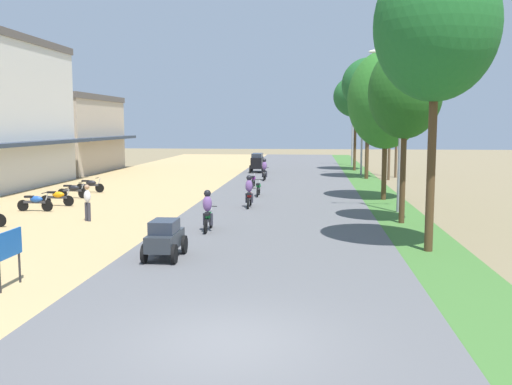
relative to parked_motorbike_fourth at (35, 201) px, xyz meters
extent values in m
plane|color=#7A6B4C|center=(11.83, -15.92, -0.55)|extent=(180.00, 180.00, 0.00)
cube|color=#565659|center=(11.83, -15.92, -0.51)|extent=(9.00, 140.00, 0.08)
cube|color=#2D3847|center=(-4.50, 10.34, 2.52)|extent=(1.20, 13.36, 0.25)
cube|color=#C6B299|center=(-8.17, 23.52, 2.65)|extent=(6.02, 11.64, 6.40)
cube|color=#2D3847|center=(-4.56, 23.52, 2.52)|extent=(1.20, 11.64, 0.25)
cube|color=#59514C|center=(-8.17, 23.52, 6.10)|extent=(6.22, 11.84, 0.50)
cylinder|color=black|center=(0.57, -4.28, -0.21)|extent=(0.56, 0.06, 0.56)
cylinder|color=black|center=(0.59, 0.00, -0.21)|extent=(0.56, 0.06, 0.56)
cylinder|color=black|center=(-0.65, 0.00, -0.21)|extent=(0.56, 0.06, 0.56)
cube|color=#333338|center=(-0.03, 0.00, -0.03)|extent=(1.12, 0.12, 0.12)
ellipsoid|color=#1E4CA5|center=(0.05, 0.00, 0.11)|extent=(0.64, 0.28, 0.32)
cube|color=black|center=(-0.31, 0.00, 0.23)|extent=(0.44, 0.20, 0.10)
cylinder|color=#A5A8AD|center=(0.53, 0.00, 0.06)|extent=(0.26, 0.05, 0.68)
cylinder|color=black|center=(0.47, 0.00, 0.43)|extent=(0.04, 0.54, 0.04)
cylinder|color=black|center=(0.86, 1.88, -0.21)|extent=(0.56, 0.06, 0.56)
cylinder|color=black|center=(-0.38, 1.88, -0.21)|extent=(0.56, 0.06, 0.56)
cube|color=#333338|center=(0.24, 1.88, -0.03)|extent=(1.12, 0.12, 0.12)
ellipsoid|color=orange|center=(0.32, 1.88, 0.11)|extent=(0.64, 0.28, 0.32)
cube|color=black|center=(-0.04, 1.88, 0.23)|extent=(0.44, 0.20, 0.10)
cylinder|color=#A5A8AD|center=(0.80, 1.88, 0.06)|extent=(0.26, 0.05, 0.68)
cylinder|color=black|center=(0.74, 1.88, 0.43)|extent=(0.04, 0.54, 0.04)
cylinder|color=black|center=(0.36, 5.01, -0.21)|extent=(0.56, 0.06, 0.56)
cylinder|color=black|center=(-0.88, 5.01, -0.21)|extent=(0.56, 0.06, 0.56)
cube|color=#333338|center=(-0.26, 5.01, -0.03)|extent=(1.12, 0.12, 0.12)
ellipsoid|color=black|center=(-0.18, 5.01, 0.11)|extent=(0.64, 0.28, 0.32)
cube|color=black|center=(-0.54, 5.01, 0.23)|extent=(0.44, 0.20, 0.10)
cylinder|color=#A5A8AD|center=(0.30, 5.01, 0.06)|extent=(0.26, 0.05, 0.68)
cylinder|color=black|center=(0.24, 5.01, 0.43)|extent=(0.04, 0.54, 0.04)
cylinder|color=black|center=(0.27, 7.89, -0.21)|extent=(0.56, 0.06, 0.56)
cylinder|color=black|center=(-0.97, 7.89, -0.21)|extent=(0.56, 0.06, 0.56)
cube|color=#333338|center=(-0.35, 7.89, -0.03)|extent=(1.12, 0.12, 0.12)
ellipsoid|color=black|center=(-0.27, 7.89, 0.11)|extent=(0.64, 0.28, 0.32)
cube|color=black|center=(-0.63, 7.89, 0.23)|extent=(0.44, 0.20, 0.10)
cylinder|color=#A5A8AD|center=(0.21, 7.89, 0.06)|extent=(0.26, 0.05, 0.68)
cylinder|color=black|center=(0.15, 7.89, 0.43)|extent=(0.04, 0.54, 0.04)
cylinder|color=#262628|center=(5.61, -13.20, -0.09)|extent=(0.06, 0.06, 0.80)
cylinder|color=#262628|center=(5.61, -12.20, -0.09)|extent=(0.06, 0.06, 0.80)
cube|color=#1959B2|center=(5.61, -12.70, 0.66)|extent=(0.04, 1.30, 0.70)
cylinder|color=#33333D|center=(3.57, -2.46, -0.08)|extent=(0.14, 0.14, 0.82)
cylinder|color=#33333D|center=(3.72, -2.55, -0.08)|extent=(0.14, 0.14, 0.82)
ellipsoid|color=silver|center=(3.64, -2.51, 0.61)|extent=(0.43, 0.39, 0.56)
sphere|color=#9E7556|center=(3.64, -2.51, 1.02)|extent=(0.22, 0.22, 0.22)
cylinder|color=#4C351E|center=(17.35, -7.21, 2.54)|extent=(0.28, 0.28, 6.06)
ellipsoid|color=#1D5D25|center=(17.35, -7.21, 6.91)|extent=(4.01, 4.01, 4.88)
cylinder|color=#4C351E|center=(17.32, -1.67, 1.76)|extent=(0.24, 0.24, 4.51)
ellipsoid|color=#1F551A|center=(17.32, -1.67, 5.10)|extent=(3.10, 3.10, 3.93)
cylinder|color=#4C351E|center=(17.51, 6.12, 1.56)|extent=(0.28, 0.28, 4.10)
ellipsoid|color=#276721|center=(17.51, 6.12, 5.11)|extent=(4.26, 4.26, 5.47)
cylinder|color=#4C351E|center=(17.76, 18.77, 2.59)|extent=(0.30, 0.30, 6.17)
ellipsoid|color=#1C5424|center=(17.76, 18.77, 6.80)|extent=(4.10, 4.10, 4.09)
cylinder|color=#4C351E|center=(17.43, 26.90, 2.37)|extent=(0.25, 0.25, 5.73)
ellipsoid|color=#1E5926|center=(17.43, 26.90, 6.28)|extent=(4.08, 4.08, 3.79)
cylinder|color=gray|center=(17.63, 1.40, 3.44)|extent=(0.16, 0.16, 7.86)
cylinder|color=gray|center=(16.93, 1.40, 7.22)|extent=(1.40, 0.08, 0.08)
ellipsoid|color=silver|center=(16.23, 1.40, 7.15)|extent=(0.36, 0.20, 0.14)
cylinder|color=gray|center=(18.33, 1.40, 7.22)|extent=(1.40, 0.08, 0.08)
ellipsoid|color=silver|center=(19.03, 1.40, 7.15)|extent=(0.36, 0.20, 0.14)
cylinder|color=gray|center=(17.63, 22.06, 3.55)|extent=(0.16, 0.16, 8.08)
cylinder|color=gray|center=(16.93, 22.06, 7.43)|extent=(1.40, 0.08, 0.08)
ellipsoid|color=silver|center=(16.23, 22.06, 7.36)|extent=(0.36, 0.20, 0.14)
cylinder|color=gray|center=(18.33, 22.06, 7.43)|extent=(1.40, 0.08, 0.08)
ellipsoid|color=silver|center=(19.03, 22.06, 7.36)|extent=(0.36, 0.20, 0.14)
cylinder|color=gray|center=(17.63, 32.91, 3.65)|extent=(0.16, 0.16, 8.29)
cylinder|color=gray|center=(16.93, 32.91, 7.65)|extent=(1.40, 0.08, 0.08)
ellipsoid|color=silver|center=(16.23, 32.91, 7.58)|extent=(0.36, 0.20, 0.14)
cylinder|color=gray|center=(18.33, 32.91, 7.65)|extent=(1.40, 0.08, 0.08)
ellipsoid|color=silver|center=(19.03, 32.91, 7.58)|extent=(0.36, 0.20, 0.14)
cylinder|color=brown|center=(20.26, 20.63, 3.97)|extent=(0.20, 0.20, 9.05)
cube|color=#473323|center=(20.26, 20.63, 8.00)|extent=(1.80, 0.10, 0.10)
cylinder|color=brown|center=(19.42, 18.45, 3.96)|extent=(0.20, 0.20, 9.03)
cube|color=#473323|center=(19.42, 18.45, 7.98)|extent=(1.80, 0.10, 0.10)
cube|color=#282D33|center=(8.82, -9.16, 0.11)|extent=(0.84, 1.95, 0.50)
cube|color=#232B38|center=(8.82, -9.21, 0.56)|extent=(0.77, 1.10, 0.40)
cylinder|color=black|center=(8.35, -8.46, -0.17)|extent=(0.10, 0.60, 0.60)
cylinder|color=black|center=(9.29, -8.46, -0.17)|extent=(0.10, 0.60, 0.60)
cylinder|color=black|center=(8.35, -9.86, -0.17)|extent=(0.10, 0.60, 0.60)
cylinder|color=black|center=(9.29, -9.86, -0.17)|extent=(0.10, 0.60, 0.60)
cube|color=black|center=(8.70, 23.70, 0.38)|extent=(0.95, 2.40, 0.95)
cube|color=#232B38|center=(8.70, 23.80, 1.03)|extent=(0.87, 2.00, 0.35)
cylinder|color=black|center=(8.16, 24.56, -0.13)|extent=(0.12, 0.68, 0.68)
cylinder|color=black|center=(9.23, 24.56, -0.13)|extent=(0.12, 0.68, 0.68)
cylinder|color=black|center=(8.16, 22.83, -0.13)|extent=(0.12, 0.68, 0.68)
cylinder|color=black|center=(9.23, 22.83, -0.13)|extent=(0.12, 0.68, 0.68)
cylinder|color=black|center=(9.35, -3.77, -0.19)|extent=(0.06, 0.56, 0.56)
cylinder|color=black|center=(9.35, -5.01, -0.19)|extent=(0.06, 0.56, 0.56)
cube|color=#333338|center=(9.35, -4.39, -0.01)|extent=(0.12, 1.12, 0.12)
ellipsoid|color=#14722D|center=(9.35, -4.31, 0.13)|extent=(0.28, 0.64, 0.32)
cube|color=black|center=(9.35, -4.67, 0.25)|extent=(0.20, 0.44, 0.10)
cylinder|color=#A5A8AD|center=(9.35, -3.83, 0.08)|extent=(0.05, 0.26, 0.68)
cylinder|color=black|center=(9.35, -3.89, 0.45)|extent=(0.54, 0.04, 0.04)
ellipsoid|color=#724C8C|center=(9.35, -4.59, 0.65)|extent=(0.36, 0.28, 0.64)
sphere|color=black|center=(9.35, -4.55, 1.05)|extent=(0.28, 0.28, 0.28)
cylinder|color=#2D2D38|center=(9.21, -4.49, 0.01)|extent=(0.12, 0.12, 0.48)
cylinder|color=#2D2D38|center=(9.49, -4.49, 0.01)|extent=(0.12, 0.12, 0.48)
cylinder|color=black|center=(10.29, 2.92, -0.19)|extent=(0.06, 0.56, 0.56)
cylinder|color=black|center=(10.29, 1.68, -0.19)|extent=(0.06, 0.56, 0.56)
cube|color=#333338|center=(10.29, 2.30, -0.01)|extent=(0.12, 1.12, 0.12)
ellipsoid|color=red|center=(10.29, 2.38, 0.13)|extent=(0.28, 0.64, 0.32)
cube|color=black|center=(10.29, 2.02, 0.25)|extent=(0.20, 0.44, 0.10)
cylinder|color=#A5A8AD|center=(10.29, 2.86, 0.08)|extent=(0.05, 0.26, 0.68)
cylinder|color=black|center=(10.29, 2.80, 0.45)|extent=(0.54, 0.04, 0.04)
ellipsoid|color=#724C8C|center=(10.29, 2.10, 0.65)|extent=(0.36, 0.28, 0.64)
sphere|color=black|center=(10.29, 2.14, 1.05)|extent=(0.28, 0.28, 0.28)
cylinder|color=#2D2D38|center=(10.15, 2.20, 0.01)|extent=(0.12, 0.12, 0.48)
cylinder|color=#2D2D38|center=(10.43, 2.20, 0.01)|extent=(0.12, 0.12, 0.48)
cylinder|color=black|center=(10.31, 7.62, -0.19)|extent=(0.06, 0.56, 0.56)
cylinder|color=black|center=(10.31, 6.38, -0.19)|extent=(0.06, 0.56, 0.56)
cube|color=#333338|center=(10.31, 7.00, -0.01)|extent=(0.12, 1.12, 0.12)
ellipsoid|color=#14722D|center=(10.31, 7.08, 0.13)|extent=(0.28, 0.64, 0.32)
cube|color=black|center=(10.31, 6.72, 0.25)|extent=(0.20, 0.44, 0.10)
cylinder|color=#A5A8AD|center=(10.31, 7.56, 0.08)|extent=(0.05, 0.26, 0.68)
cylinder|color=black|center=(10.31, 7.50, 0.45)|extent=(0.54, 0.04, 0.04)
cylinder|color=black|center=(9.54, 12.39, -0.19)|extent=(0.06, 0.56, 0.56)
cylinder|color=black|center=(9.54, 11.15, -0.19)|extent=(0.06, 0.56, 0.56)
cube|color=#333338|center=(9.54, 11.77, -0.01)|extent=(0.12, 1.12, 0.12)
ellipsoid|color=#8C1E8C|center=(9.54, 11.85, 0.13)|extent=(0.28, 0.64, 0.32)
cube|color=black|center=(9.54, 11.49, 0.25)|extent=(0.20, 0.44, 0.10)
cylinder|color=#A5A8AD|center=(9.54, 12.33, 0.08)|extent=(0.05, 0.26, 0.68)
cylinder|color=black|center=(9.54, 12.27, 0.45)|extent=(0.54, 0.04, 0.04)
cylinder|color=black|center=(9.92, 17.17, -0.19)|extent=(0.06, 0.56, 0.56)
cylinder|color=black|center=(9.92, 15.93, -0.19)|extent=(0.06, 0.56, 0.56)
cube|color=#333338|center=(9.92, 16.55, -0.01)|extent=(0.12, 1.12, 0.12)
ellipsoid|color=silver|center=(9.92, 16.63, 0.13)|extent=(0.28, 0.64, 0.32)
cube|color=black|center=(9.92, 16.27, 0.25)|extent=(0.20, 0.44, 0.10)
cylinder|color=#A5A8AD|center=(9.92, 17.11, 0.08)|extent=(0.05, 0.26, 0.68)
cylinder|color=black|center=(9.92, 17.05, 0.45)|extent=(0.54, 0.04, 0.04)
ellipsoid|color=#724C8C|center=(9.92, 16.35, 0.65)|extent=(0.36, 0.28, 0.64)
sphere|color=black|center=(9.92, 16.39, 1.05)|extent=(0.28, 0.28, 0.28)
cylinder|color=#2D2D38|center=(9.78, 16.45, 0.01)|extent=(0.12, 0.12, 0.48)
cylinder|color=#2D2D38|center=(10.06, 16.45, 0.01)|extent=(0.12, 0.12, 0.48)
camera|label=1|loc=(13.36, -26.58, 3.74)|focal=40.21mm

